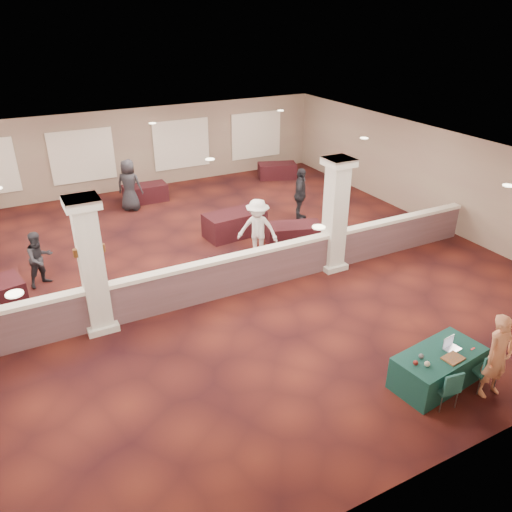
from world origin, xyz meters
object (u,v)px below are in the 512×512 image
attendee_a (40,259)px  attendee_b (258,230)px  far_table_front_center (235,224)px  woman (498,356)px  conf_chair_main (487,368)px  near_table (438,368)px  far_table_back_center (145,193)px  conf_chair_side (448,386)px  far_table_back_right (277,171)px  attendee_d (129,185)px  far_table_front_right (294,235)px  attendee_c (300,195)px

attendee_a → attendee_b: size_ratio=0.82×
far_table_front_center → woman: bearing=-82.7°
conf_chair_main → near_table: bearing=151.4°
woman → far_table_back_center: (-2.82, 13.49, -0.54)m
near_table → conf_chair_main: conf_chair_main is taller
near_table → conf_chair_side: (-0.36, -0.58, 0.14)m
far_table_back_right → attendee_a: size_ratio=1.05×
far_table_front_center → attendee_b: 1.91m
conf_chair_main → conf_chair_side: bearing=-167.5°
near_table → attendee_d: (-2.85, 12.17, 0.59)m
conf_chair_side → far_table_back_center: 13.48m
near_table → conf_chair_main: size_ratio=2.11×
conf_chair_side → far_table_front_center: (-0.11, 8.91, -0.10)m
near_table → far_table_back_center: 12.96m
far_table_front_right → attendee_c: (1.25, 1.66, 0.59)m
conf_chair_side → far_table_back_right: conf_chair_side is taller
attendee_c → conf_chair_main: bearing=-149.8°
conf_chair_side → attendee_d: attendee_d is taller
far_table_front_right → attendee_b: (-1.44, -0.30, 0.58)m
woman → attendee_d: size_ratio=0.93×
conf_chair_side → woman: bearing=1.8°
far_table_back_center → far_table_front_right: bearing=-63.5°
conf_chair_main → conf_chair_side: conf_chair_main is taller
conf_chair_side → far_table_back_right: bearing=81.4°
attendee_c → far_table_front_center: bearing=132.1°
far_table_back_right → attendee_b: bearing=-123.9°
attendee_c → attendee_d: (-4.95, 3.71, 0.01)m
near_table → attendee_b: 6.55m
conf_chair_main → far_table_front_right: (0.19, 7.38, -0.17)m
far_table_back_right → far_table_front_right: bearing=-115.3°
conf_chair_main → far_table_front_center: (-1.13, 8.92, -0.12)m
conf_chair_main → attendee_d: size_ratio=0.46×
conf_chair_side → far_table_back_right: (4.14, 13.58, -0.17)m
near_table → attendee_d: bearing=96.1°
attendee_c → attendee_d: 6.19m
conf_chair_main → far_table_back_right: bearing=89.7°
conf_chair_main → attendee_b: (-1.25, 7.08, 0.41)m
woman → attendee_a: (-7.09, 8.49, -0.11)m
woman → far_table_front_right: bearing=91.1°
conf_chair_main → woman: bearing=-63.1°
far_table_front_center → far_table_back_right: size_ratio=1.21×
far_table_front_center → far_table_back_right: bearing=47.6°
far_table_back_center → attendee_d: attendee_d is taller
conf_chair_main → attendee_a: 10.95m
near_table → attendee_b: attendee_b is taller
far_table_back_right → attendee_d: bearing=-172.9°
attendee_d → near_table: bearing=138.7°
near_table → attendee_c: size_ratio=0.99×
conf_chair_main → attendee_a: (-7.06, 8.37, 0.24)m
conf_chair_side → attendee_a: 10.33m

